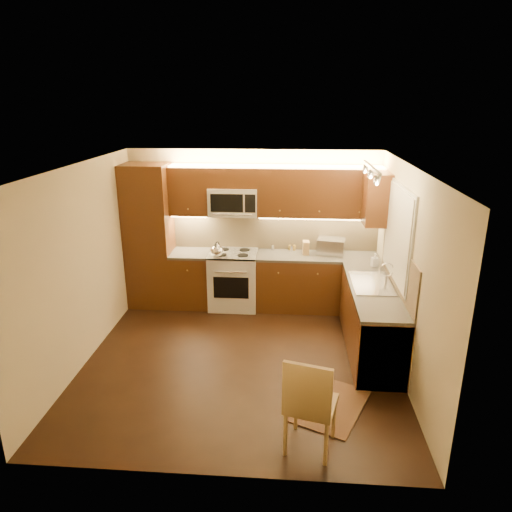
# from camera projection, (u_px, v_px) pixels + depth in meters

# --- Properties ---
(floor) EXTENTS (4.00, 4.00, 0.01)m
(floor) POSITION_uv_depth(u_px,v_px,m) (241.00, 359.00, 6.13)
(floor) COLOR black
(floor) RESTS_ON ground
(ceiling) EXTENTS (4.00, 4.00, 0.01)m
(ceiling) POSITION_uv_depth(u_px,v_px,m) (239.00, 167.00, 5.33)
(ceiling) COLOR beige
(ceiling) RESTS_ON ground
(wall_back) EXTENTS (4.00, 0.01, 2.50)m
(wall_back) POSITION_uv_depth(u_px,v_px,m) (254.00, 228.00, 7.62)
(wall_back) COLOR #C0B28D
(wall_back) RESTS_ON ground
(wall_front) EXTENTS (4.00, 0.01, 2.50)m
(wall_front) POSITION_uv_depth(u_px,v_px,m) (214.00, 354.00, 3.84)
(wall_front) COLOR #C0B28D
(wall_front) RESTS_ON ground
(wall_left) EXTENTS (0.01, 4.00, 2.50)m
(wall_left) POSITION_uv_depth(u_px,v_px,m) (82.00, 266.00, 5.88)
(wall_left) COLOR #C0B28D
(wall_left) RESTS_ON ground
(wall_right) EXTENTS (0.01, 4.00, 2.50)m
(wall_right) POSITION_uv_depth(u_px,v_px,m) (407.00, 274.00, 5.59)
(wall_right) COLOR #C0B28D
(wall_right) RESTS_ON ground
(pantry) EXTENTS (0.70, 0.60, 2.30)m
(pantry) POSITION_uv_depth(u_px,v_px,m) (149.00, 236.00, 7.49)
(pantry) COLOR #45270E
(pantry) RESTS_ON floor
(base_cab_back_left) EXTENTS (0.62, 0.60, 0.86)m
(base_cab_back_left) POSITION_uv_depth(u_px,v_px,m) (192.00, 279.00, 7.67)
(base_cab_back_left) COLOR #45270E
(base_cab_back_left) RESTS_ON floor
(counter_back_left) EXTENTS (0.62, 0.60, 0.04)m
(counter_back_left) POSITION_uv_depth(u_px,v_px,m) (191.00, 253.00, 7.53)
(counter_back_left) COLOR #33312F
(counter_back_left) RESTS_ON base_cab_back_left
(base_cab_back_right) EXTENTS (1.92, 0.60, 0.86)m
(base_cab_back_right) POSITION_uv_depth(u_px,v_px,m) (317.00, 283.00, 7.52)
(base_cab_back_right) COLOR #45270E
(base_cab_back_right) RESTS_ON floor
(counter_back_right) EXTENTS (1.92, 0.60, 0.04)m
(counter_back_right) POSITION_uv_depth(u_px,v_px,m) (318.00, 256.00, 7.38)
(counter_back_right) COLOR #33312F
(counter_back_right) RESTS_ON base_cab_back_right
(base_cab_right) EXTENTS (0.60, 2.00, 0.86)m
(base_cab_right) POSITION_uv_depth(u_px,v_px,m) (371.00, 321.00, 6.25)
(base_cab_right) COLOR #45270E
(base_cab_right) RESTS_ON floor
(counter_right) EXTENTS (0.60, 2.00, 0.04)m
(counter_right) POSITION_uv_depth(u_px,v_px,m) (374.00, 289.00, 6.11)
(counter_right) COLOR #33312F
(counter_right) RESTS_ON base_cab_right
(dishwasher) EXTENTS (0.58, 0.60, 0.84)m
(dishwasher) POSITION_uv_depth(u_px,v_px,m) (380.00, 347.00, 5.59)
(dishwasher) COLOR silver
(dishwasher) RESTS_ON floor
(backsplash_back) EXTENTS (3.30, 0.02, 0.60)m
(backsplash_back) POSITION_uv_depth(u_px,v_px,m) (275.00, 231.00, 7.60)
(backsplash_back) COLOR tan
(backsplash_back) RESTS_ON wall_back
(backsplash_right) EXTENTS (0.02, 2.00, 0.60)m
(backsplash_right) POSITION_uv_depth(u_px,v_px,m) (399.00, 267.00, 5.98)
(backsplash_right) COLOR tan
(backsplash_right) RESTS_ON wall_right
(upper_cab_back_left) EXTENTS (0.62, 0.35, 0.75)m
(upper_cab_back_left) POSITION_uv_depth(u_px,v_px,m) (190.00, 191.00, 7.33)
(upper_cab_back_left) COLOR #45270E
(upper_cab_back_left) RESTS_ON wall_back
(upper_cab_back_right) EXTENTS (1.92, 0.35, 0.75)m
(upper_cab_back_right) POSITION_uv_depth(u_px,v_px,m) (320.00, 192.00, 7.18)
(upper_cab_back_right) COLOR #45270E
(upper_cab_back_right) RESTS_ON wall_back
(upper_cab_bridge) EXTENTS (0.76, 0.35, 0.31)m
(upper_cab_bridge) POSITION_uv_depth(u_px,v_px,m) (233.00, 177.00, 7.21)
(upper_cab_bridge) COLOR #45270E
(upper_cab_bridge) RESTS_ON wall_back
(upper_cab_right_corner) EXTENTS (0.35, 0.50, 0.75)m
(upper_cab_right_corner) POSITION_uv_depth(u_px,v_px,m) (377.00, 199.00, 6.73)
(upper_cab_right_corner) COLOR #45270E
(upper_cab_right_corner) RESTS_ON wall_right
(stove) EXTENTS (0.76, 0.65, 0.92)m
(stove) POSITION_uv_depth(u_px,v_px,m) (234.00, 280.00, 7.59)
(stove) COLOR silver
(stove) RESTS_ON floor
(microwave) EXTENTS (0.76, 0.38, 0.44)m
(microwave) POSITION_uv_depth(u_px,v_px,m) (233.00, 201.00, 7.31)
(microwave) COLOR silver
(microwave) RESTS_ON wall_back
(window_frame) EXTENTS (0.03, 1.44, 1.24)m
(window_frame) POSITION_uv_depth(u_px,v_px,m) (399.00, 234.00, 6.00)
(window_frame) COLOR silver
(window_frame) RESTS_ON wall_right
(window_blinds) EXTENTS (0.02, 1.36, 1.16)m
(window_blinds) POSITION_uv_depth(u_px,v_px,m) (397.00, 234.00, 6.00)
(window_blinds) COLOR silver
(window_blinds) RESTS_ON wall_right
(sink) EXTENTS (0.52, 0.86, 0.15)m
(sink) POSITION_uv_depth(u_px,v_px,m) (372.00, 278.00, 6.22)
(sink) COLOR silver
(sink) RESTS_ON counter_right
(faucet) EXTENTS (0.20, 0.04, 0.30)m
(faucet) POSITION_uv_depth(u_px,v_px,m) (387.00, 274.00, 6.18)
(faucet) COLOR silver
(faucet) RESTS_ON counter_right
(track_light_bar) EXTENTS (0.04, 1.20, 0.03)m
(track_light_bar) POSITION_uv_depth(u_px,v_px,m) (371.00, 167.00, 5.61)
(track_light_bar) COLOR silver
(track_light_bar) RESTS_ON ceiling
(kettle) EXTENTS (0.26, 0.26, 0.24)m
(kettle) POSITION_uv_depth(u_px,v_px,m) (217.00, 249.00, 7.23)
(kettle) COLOR silver
(kettle) RESTS_ON stove
(toaster_oven) EXTENTS (0.47, 0.39, 0.25)m
(toaster_oven) POSITION_uv_depth(u_px,v_px,m) (331.00, 246.00, 7.40)
(toaster_oven) COLOR silver
(toaster_oven) RESTS_ON counter_back_right
(knife_block) EXTENTS (0.11, 0.16, 0.21)m
(knife_block) POSITION_uv_depth(u_px,v_px,m) (306.00, 248.00, 7.40)
(knife_block) COLOR #A8844C
(knife_block) RESTS_ON counter_back_right
(spice_jar_a) EXTENTS (0.05, 0.05, 0.10)m
(spice_jar_a) POSITION_uv_depth(u_px,v_px,m) (273.00, 248.00, 7.59)
(spice_jar_a) COLOR silver
(spice_jar_a) RESTS_ON counter_back_right
(spice_jar_b) EXTENTS (0.05, 0.05, 0.08)m
(spice_jar_b) POSITION_uv_depth(u_px,v_px,m) (290.00, 248.00, 7.62)
(spice_jar_b) COLOR olive
(spice_jar_b) RESTS_ON counter_back_right
(spice_jar_c) EXTENTS (0.05, 0.05, 0.09)m
(spice_jar_c) POSITION_uv_depth(u_px,v_px,m) (292.00, 248.00, 7.57)
(spice_jar_c) COLOR silver
(spice_jar_c) RESTS_ON counter_back_right
(spice_jar_d) EXTENTS (0.05, 0.05, 0.09)m
(spice_jar_d) POSITION_uv_depth(u_px,v_px,m) (294.00, 248.00, 7.60)
(spice_jar_d) COLOR olive
(spice_jar_d) RESTS_ON counter_back_right
(soap_bottle) EXTENTS (0.11, 0.11, 0.20)m
(soap_bottle) POSITION_uv_depth(u_px,v_px,m) (375.00, 260.00, 6.86)
(soap_bottle) COLOR silver
(soap_bottle) RESTS_ON counter_right
(rug) EXTENTS (0.98, 1.14, 0.01)m
(rug) POSITION_uv_depth(u_px,v_px,m) (331.00, 405.00, 5.20)
(rug) COLOR black
(rug) RESTS_ON floor
(dining_chair) EXTENTS (0.56, 0.56, 1.02)m
(dining_chair) POSITION_uv_depth(u_px,v_px,m) (311.00, 402.00, 4.44)
(dining_chair) COLOR #A8844C
(dining_chair) RESTS_ON floor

